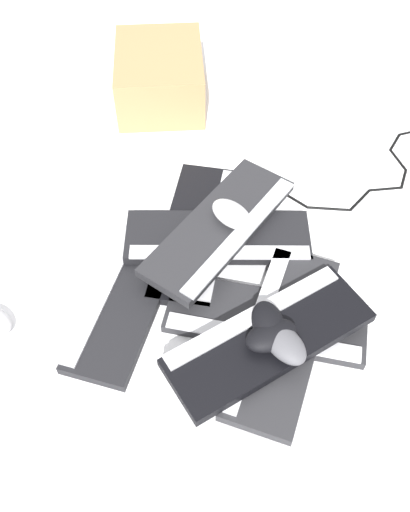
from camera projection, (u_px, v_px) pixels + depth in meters
The scene contains 14 objects.
ground_plane at pixel (211, 255), 1.39m from camera, with size 3.20×3.20×0.00m, color white.
keyboard_0 at pixel (265, 320), 1.26m from camera, with size 0.46×0.29×0.03m.
keyboard_1 at pixel (196, 231), 1.42m from camera, with size 0.31×0.46×0.03m.
keyboard_2 at pixel (127, 295), 1.30m from camera, with size 0.27×0.46×0.03m.
keyboard_3 at pixel (282, 335), 1.20m from camera, with size 0.24×0.46×0.03m.
keyboard_4 at pixel (219, 239), 1.36m from camera, with size 0.45×0.36×0.03m.
keyboard_5 at pixel (222, 228), 1.34m from camera, with size 0.18×0.45×0.03m.
keyboard_6 at pixel (268, 338), 1.16m from camera, with size 0.33×0.46×0.03m.
mouse_1 at pixel (284, 343), 1.12m from camera, with size 0.11×0.07×0.04m, color #4C4C51.
mouse_2 at pixel (271, 336), 1.13m from camera, with size 0.11×0.07×0.04m, color black.
mouse_3 at pixel (232, 214), 1.32m from camera, with size 0.11×0.07×0.04m, color silver.
mouse_4 at pixel (269, 324), 1.14m from camera, with size 0.11×0.07×0.04m, color black.
cable_0 at pixel (361, 178), 1.54m from camera, with size 0.33×0.46×0.01m.
cardboard_box at pixel (160, 77), 1.70m from camera, with size 0.31×0.25×0.16m, color #9E774C.
Camera 1 is at (0.44, -0.72, 1.10)m, focal length 40.00 mm.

